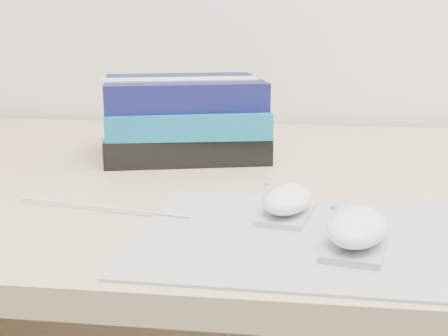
# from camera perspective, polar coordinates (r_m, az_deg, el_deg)

# --- Properties ---
(desk) EXTENTS (1.60, 0.80, 0.73)m
(desk) POSITION_cam_1_polar(r_m,az_deg,el_deg) (1.01, 7.63, -12.63)
(desk) COLOR tan
(desk) RESTS_ON ground
(mousepad) EXTENTS (0.35, 0.28, 0.00)m
(mousepad) POSITION_cam_1_polar(r_m,az_deg,el_deg) (0.63, 7.87, -6.21)
(mousepad) COLOR gray
(mousepad) RESTS_ON desk
(mouse_rear) EXTENTS (0.07, 0.10, 0.04)m
(mouse_rear) POSITION_cam_1_polar(r_m,az_deg,el_deg) (0.68, 5.80, -3.05)
(mouse_rear) COLOR #AFAFB1
(mouse_rear) RESTS_ON mousepad
(mouse_front) EXTENTS (0.07, 0.11, 0.04)m
(mouse_front) POSITION_cam_1_polar(r_m,az_deg,el_deg) (0.60, 12.02, -5.53)
(mouse_front) COLOR #A1A1A3
(mouse_front) RESTS_ON mousepad
(usb_cable) EXTENTS (0.21, 0.05, 0.00)m
(usb_cable) POSITION_cam_1_polar(r_m,az_deg,el_deg) (0.72, -11.19, -3.54)
(usb_cable) COLOR silver
(usb_cable) RESTS_ON mousepad
(book_stack) EXTENTS (0.29, 0.25, 0.12)m
(book_stack) POSITION_cam_1_polar(r_m,az_deg,el_deg) (0.98, -3.57, 4.64)
(book_stack) COLOR black
(book_stack) RESTS_ON desk
(pouch) EXTENTS (0.15, 0.12, 0.12)m
(pouch) POSITION_cam_1_polar(r_m,az_deg,el_deg) (0.99, -5.85, 4.62)
(pouch) COLOR black
(pouch) RESTS_ON desk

